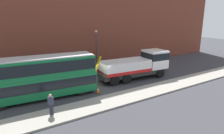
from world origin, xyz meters
The scene contains 8 objects.
ground_plane centered at (0.00, 0.00, 0.00)m, with size 120.00×120.00×0.00m, color #38383D.
near_kerb centered at (0.00, -4.20, 0.07)m, with size 60.00×2.80×0.15m, color gray.
building_facade centered at (0.00, 8.23, 8.07)m, with size 60.00×1.50×16.00m.
recovery_tow_truck centered at (5.72, 0.03, 1.76)m, with size 10.23×3.41×3.67m.
double_decker_bus centered at (-6.23, 0.07, 2.23)m, with size 11.18×3.50×4.06m.
pedestrian_onlooker centered at (-6.15, -3.97, 0.99)m, with size 0.44×0.48×1.71m.
traffic_cone_near_bus centered at (-0.83, -1.74, 0.34)m, with size 0.36×0.36×0.72m.
street_lamp centered at (3.11, 6.04, 3.47)m, with size 0.36×0.36×5.83m.
Camera 1 is at (-9.43, -18.24, 7.64)m, focal length 30.93 mm.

